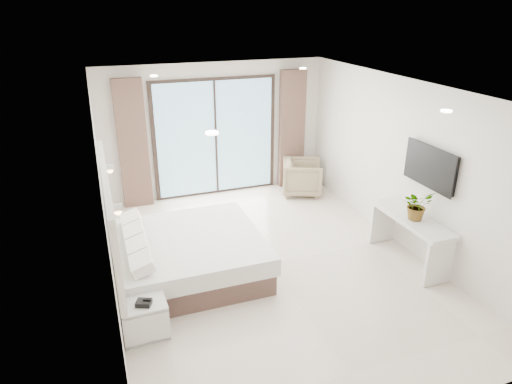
{
  "coord_description": "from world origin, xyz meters",
  "views": [
    {
      "loc": [
        -2.28,
        -5.67,
        3.77
      ],
      "look_at": [
        -0.08,
        0.4,
        1.06
      ],
      "focal_mm": 32.0,
      "sensor_mm": 36.0,
      "label": 1
    }
  ],
  "objects_px": {
    "bed": "(187,255)",
    "armchair": "(302,176)",
    "console_desk": "(410,229)",
    "nightstand": "(145,319)"
  },
  "relations": [
    {
      "from": "armchair",
      "to": "console_desk",
      "type": "bearing_deg",
      "value": -150.66
    },
    {
      "from": "bed",
      "to": "armchair",
      "type": "bearing_deg",
      "value": 37.33
    },
    {
      "from": "bed",
      "to": "nightstand",
      "type": "height_order",
      "value": "bed"
    },
    {
      "from": "nightstand",
      "to": "console_desk",
      "type": "relative_size",
      "value": 0.35
    },
    {
      "from": "console_desk",
      "to": "armchair",
      "type": "relative_size",
      "value": 1.9
    },
    {
      "from": "bed",
      "to": "armchair",
      "type": "xyz_separation_m",
      "value": [
        2.92,
        2.23,
        0.09
      ]
    },
    {
      "from": "nightstand",
      "to": "console_desk",
      "type": "bearing_deg",
      "value": 3.49
    },
    {
      "from": "bed",
      "to": "nightstand",
      "type": "xyz_separation_m",
      "value": [
        -0.77,
        -1.18,
        -0.07
      ]
    },
    {
      "from": "nightstand",
      "to": "console_desk",
      "type": "distance_m",
      "value": 4.09
    },
    {
      "from": "bed",
      "to": "console_desk",
      "type": "relative_size",
      "value": 1.4
    }
  ]
}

